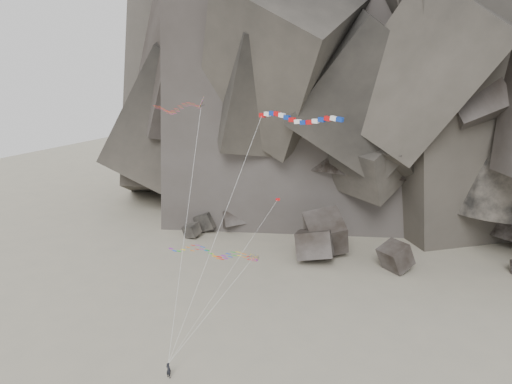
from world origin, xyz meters
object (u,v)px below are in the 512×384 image
at_px(parafoil_kite, 207,251).
at_px(banner_kite, 297,120).
at_px(kite_flyer, 168,369).
at_px(pennant_kite, 250,241).
at_px(delta_kite, 174,108).

bearing_deg(parafoil_kite, banner_kite, 0.30).
relative_size(kite_flyer, pennant_kite, 0.13).
relative_size(delta_kite, parafoil_kite, 1.96).
bearing_deg(delta_kite, banner_kite, -29.07).
distance_m(kite_flyer, banner_kite, 31.11).
distance_m(delta_kite, pennant_kite, 19.82).
xyz_separation_m(banner_kite, parafoil_kite, (-13.21, 2.03, -18.25)).
distance_m(banner_kite, parafoil_kite, 22.62).
height_order(kite_flyer, banner_kite, banner_kite).
xyz_separation_m(kite_flyer, delta_kite, (-7.60, 13.70, 27.41)).
bearing_deg(kite_flyer, delta_kite, -53.15).
bearing_deg(parafoil_kite, delta_kite, -179.71).
distance_m(parafoil_kite, pennant_kite, 9.46).
relative_size(delta_kite, pennant_kite, 1.70).
height_order(banner_kite, pennant_kite, banner_kite).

